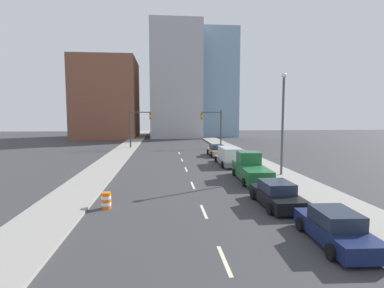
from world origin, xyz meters
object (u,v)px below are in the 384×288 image
Objects in this scene: traffic_barrel at (106,200)px; sedan_tan at (217,151)px; traffic_signal_left at (136,124)px; box_truck_gray at (230,156)px; sedan_navy at (335,228)px; pickup_truck_green at (251,169)px; traffic_signal_right at (215,124)px; street_lamp at (283,118)px; sedan_black at (276,195)px.

traffic_barrel is 24.05m from sedan_tan.
traffic_signal_left is 21.00m from box_truck_gray.
traffic_barrel is 17.73m from box_truck_gray.
pickup_truck_green reaches higher than sedan_navy.
traffic_signal_right is (12.92, 0.00, 0.00)m from traffic_signal_left.
box_truck_gray is (-1.43, -17.31, -3.06)m from traffic_signal_right.
sedan_navy is at bearing -87.75° from pickup_truck_green.
sedan_navy is at bearing -89.86° from box_truck_gray.
traffic_signal_right is at bearing 69.34° from traffic_barrel.
street_lamp reaches higher than sedan_tan.
traffic_barrel is (-11.92, -31.60, -3.51)m from traffic_signal_right.
traffic_signal_left reaches higher than pickup_truck_green.
street_lamp is at bearing 29.76° from traffic_barrel.
sedan_black reaches higher than sedan_navy.
sedan_black is at bearing -91.86° from pickup_truck_green.
street_lamp reaches higher than sedan_navy.
traffic_signal_left is at bearing 123.61° from box_truck_gray.
traffic_signal_left is 27.66m from pickup_truck_green.
sedan_navy is 0.73× the size of box_truck_gray.
sedan_tan is at bearing 64.38° from traffic_barrel.
traffic_signal_left reaches higher than box_truck_gray.
street_lamp is at bearing -77.90° from sedan_tan.
traffic_signal_left is at bearing 117.28° from pickup_truck_green.
traffic_signal_left is 34.06m from sedan_black.
pickup_truck_green reaches higher than box_truck_gray.
traffic_signal_left is 27.97m from street_lamp.
traffic_signal_right is 6.58× the size of traffic_barrel.
box_truck_gray reaches higher than sedan_black.
traffic_signal_right is at bearing 0.00° from traffic_signal_left.
traffic_barrel is at bearing -88.17° from traffic_signal_left.
box_truck_gray is (10.48, 14.29, 0.45)m from traffic_barrel.
traffic_barrel is 16.45m from street_lamp.
sedan_navy is (11.53, -37.39, -3.33)m from traffic_signal_left.
traffic_signal_left is 6.58× the size of traffic_barrel.
traffic_signal_left is at bearing 109.95° from sedan_navy.
pickup_truck_green is (-1.36, -24.94, -3.07)m from traffic_signal_right.
traffic_signal_right is 23.87m from street_lamp.
sedan_black is at bearing -92.19° from sedan_tan.
traffic_signal_right reaches higher than sedan_tan.
pickup_truck_green is (11.56, -24.94, -3.07)m from traffic_signal_left.
traffic_signal_right is at bearing 85.66° from sedan_black.
sedan_black is 1.05× the size of sedan_tan.
traffic_barrel is 12.01m from sedan_navy.
traffic_signal_right is 25.16m from pickup_truck_green.
pickup_truck_green is at bearing -90.63° from sedan_tan.
traffic_signal_right is 1.33× the size of sedan_navy.
sedan_navy is 5.36m from sedan_black.
pickup_truck_green reaches higher than traffic_barrel.
sedan_navy is 27.47m from sedan_tan.
sedan_black reaches higher than sedan_tan.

